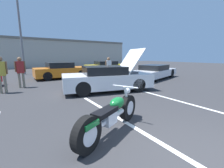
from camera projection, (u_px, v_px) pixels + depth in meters
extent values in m
cube|color=white|center=(119.00, 119.00, 4.20)|extent=(0.12, 5.00, 0.01)
cube|color=white|center=(181.00, 102.00, 5.75)|extent=(0.12, 5.00, 0.01)
cube|color=#B2AD9E|center=(32.00, 53.00, 23.37)|extent=(32.00, 4.00, 4.40)
cube|color=slate|center=(31.00, 40.00, 22.99)|extent=(32.00, 4.20, 0.30)
cylinder|color=slate|center=(20.00, 31.00, 13.75)|extent=(0.18, 0.18, 7.94)
cylinder|color=black|center=(128.00, 107.00, 4.10)|extent=(0.69, 0.45, 0.69)
cylinder|color=black|center=(87.00, 135.00, 2.67)|extent=(0.69, 0.45, 0.69)
cylinder|color=silver|center=(128.00, 107.00, 4.10)|extent=(0.42, 0.32, 0.38)
cylinder|color=silver|center=(87.00, 135.00, 2.67)|extent=(0.42, 0.32, 0.38)
cylinder|color=silver|center=(112.00, 117.00, 3.38)|extent=(1.34, 0.74, 0.12)
cube|color=silver|center=(109.00, 118.00, 3.27)|extent=(0.43, 0.37, 0.28)
ellipsoid|color=#146B2D|center=(117.00, 103.00, 3.54)|extent=(0.57, 0.47, 0.26)
cube|color=black|center=(105.00, 112.00, 3.13)|extent=(0.73, 0.54, 0.10)
cube|color=#146B2D|center=(88.00, 124.00, 2.68)|extent=(0.44, 0.36, 0.10)
cylinder|color=silver|center=(127.00, 97.00, 3.97)|extent=(0.31, 0.20, 0.63)
cylinder|color=silver|center=(125.00, 87.00, 3.83)|extent=(0.34, 0.64, 0.04)
sphere|color=silver|center=(127.00, 91.00, 3.97)|extent=(0.16, 0.16, 0.16)
cylinder|color=silver|center=(98.00, 125.00, 3.13)|extent=(1.03, 0.57, 0.09)
cube|color=white|center=(107.00, 80.00, 7.58)|extent=(4.64, 2.77, 0.67)
cube|color=black|center=(104.00, 70.00, 7.43)|extent=(2.28, 2.04, 0.39)
cylinder|color=black|center=(138.00, 85.00, 7.31)|extent=(0.70, 0.37, 0.67)
cylinder|color=black|center=(125.00, 80.00, 8.79)|extent=(0.70, 0.37, 0.67)
cylinder|color=black|center=(83.00, 89.00, 6.44)|extent=(0.70, 0.37, 0.67)
cylinder|color=black|center=(79.00, 83.00, 7.92)|extent=(0.70, 0.37, 0.67)
cube|color=white|center=(130.00, 61.00, 7.81)|extent=(1.26, 1.83, 1.27)
cube|color=#4C4C51|center=(129.00, 74.00, 7.91)|extent=(0.81, 1.11, 0.28)
cube|color=yellow|center=(108.00, 68.00, 15.98)|extent=(4.79, 2.14, 0.66)
cube|color=black|center=(106.00, 63.00, 15.80)|extent=(2.22, 1.76, 0.36)
cylinder|color=black|center=(123.00, 69.00, 16.00)|extent=(0.70, 0.27, 0.69)
cylinder|color=black|center=(116.00, 68.00, 17.35)|extent=(0.70, 0.27, 0.69)
cylinder|color=black|center=(98.00, 71.00, 14.66)|extent=(0.70, 0.27, 0.69)
cylinder|color=black|center=(92.00, 69.00, 16.01)|extent=(0.70, 0.27, 0.69)
cube|color=orange|center=(62.00, 72.00, 11.94)|extent=(4.08, 1.96, 0.67)
cube|color=black|center=(60.00, 65.00, 11.76)|extent=(1.85, 1.74, 0.41)
cylinder|color=black|center=(81.00, 74.00, 11.96)|extent=(0.64, 0.23, 0.64)
cylinder|color=black|center=(74.00, 72.00, 13.36)|extent=(0.64, 0.23, 0.64)
cylinder|color=black|center=(48.00, 76.00, 10.60)|extent=(0.64, 0.23, 0.64)
cylinder|color=black|center=(43.00, 74.00, 12.00)|extent=(0.64, 0.23, 0.64)
cube|color=silver|center=(155.00, 73.00, 11.75)|extent=(5.04, 3.06, 0.50)
cube|color=black|center=(154.00, 67.00, 11.53)|extent=(2.50, 2.13, 0.38)
cylinder|color=black|center=(171.00, 73.00, 12.39)|extent=(0.74, 0.42, 0.71)
cylinder|color=black|center=(154.00, 72.00, 13.36)|extent=(0.74, 0.42, 0.71)
cylinder|color=black|center=(156.00, 77.00, 10.18)|extent=(0.74, 0.42, 0.71)
cylinder|color=black|center=(137.00, 75.00, 11.15)|extent=(0.74, 0.42, 0.71)
cylinder|color=gray|center=(0.00, 85.00, 6.98)|extent=(0.12, 0.12, 0.83)
cylinder|color=gray|center=(6.00, 84.00, 7.09)|extent=(0.12, 0.12, 0.83)
cube|color=#B29933|center=(1.00, 69.00, 6.90)|extent=(0.36, 0.20, 0.66)
cylinder|color=brown|center=(6.00, 68.00, 7.01)|extent=(0.08, 0.08, 0.59)
cylinder|color=gray|center=(19.00, 81.00, 8.22)|extent=(0.12, 0.12, 0.81)
cylinder|color=gray|center=(24.00, 80.00, 8.32)|extent=(0.12, 0.12, 0.81)
cube|color=maroon|center=(20.00, 67.00, 8.14)|extent=(0.36, 0.20, 0.64)
cylinder|color=brown|center=(15.00, 67.00, 8.02)|extent=(0.08, 0.08, 0.58)
cylinder|color=brown|center=(25.00, 66.00, 8.25)|extent=(0.08, 0.08, 0.58)
sphere|color=brown|center=(19.00, 59.00, 8.06)|extent=(0.22, 0.22, 0.22)
cylinder|color=#333338|center=(107.00, 75.00, 10.47)|extent=(0.12, 0.12, 0.80)
cylinder|color=#333338|center=(110.00, 75.00, 10.57)|extent=(0.12, 0.12, 0.80)
cube|color=white|center=(109.00, 65.00, 10.39)|extent=(0.36, 0.20, 0.63)
cylinder|color=brown|center=(106.00, 65.00, 10.27)|extent=(0.08, 0.08, 0.57)
cylinder|color=brown|center=(111.00, 65.00, 10.50)|extent=(0.08, 0.08, 0.57)
sphere|color=brown|center=(109.00, 59.00, 10.31)|extent=(0.22, 0.22, 0.22)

